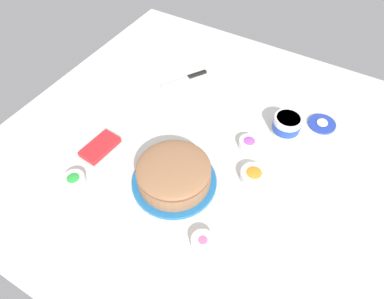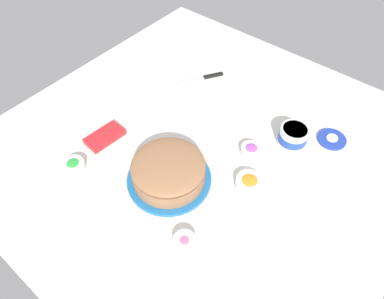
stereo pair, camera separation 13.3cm
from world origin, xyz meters
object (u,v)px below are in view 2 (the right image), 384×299
Objects in this scene: frosting_tub at (293,136)px; sprinkle_bowl_pink at (184,242)px; spreading_knife at (204,78)px; candy_box_lower at (105,136)px; sprinkle_bowl_rainbow at (251,150)px; sprinkle_bowl_green at (74,166)px; paper_napkin at (247,96)px; sprinkle_bowl_orange at (249,183)px; frosted_cake at (169,172)px; frosting_tub_lid at (332,139)px.

sprinkle_bowl_pink is (-0.60, 0.05, -0.02)m from frosting_tub.
spreading_knife is at bearing 33.90° from sprinkle_bowl_pink.
candy_box_lower is (-0.55, 0.07, 0.01)m from spreading_knife.
sprinkle_bowl_rainbow is (-0.15, 0.10, -0.02)m from frosting_tub.
candy_box_lower is at bearing 121.59° from sprinkle_bowl_rainbow.
sprinkle_bowl_green is 0.80m from paper_napkin.
sprinkle_bowl_orange is at bearing -127.08° from spreading_knife.
sprinkle_bowl_pink is 0.79× the size of sprinkle_bowl_orange.
sprinkle_bowl_green is at bearing 160.15° from paper_napkin.
sprinkle_bowl_rainbow is at bearing 5.79° from sprinkle_bowl_pink.
paper_napkin is (0.57, 0.03, -0.05)m from frosted_cake.
sprinkle_bowl_pink is 0.46m from sprinkle_bowl_rainbow.
sprinkle_bowl_orange is (0.35, -0.54, -0.00)m from sprinkle_bowl_green.
candy_box_lower is at bearing 128.68° from frosting_tub_lid.
frosted_cake is at bearing -58.64° from sprinkle_bowl_green.
frosting_tub_lid is 1.17× the size of sprinkle_bowl_orange.
frosted_cake reaches higher than frosting_tub.
sprinkle_bowl_rainbow reaches higher than frosting_tub_lid.
spreading_knife is at bearing 59.86° from sprinkle_bowl_rainbow.
frosting_tub_lid is 0.34m from sprinkle_bowl_rainbow.
sprinkle_bowl_green is at bearing 176.67° from spreading_knife.
candy_box_lower is at bearing 172.47° from spreading_knife.
frosting_tub is at bearing -113.21° from paper_napkin.
sprinkle_bowl_rainbow is 0.15m from sprinkle_bowl_orange.
sprinkle_bowl_orange is 0.49m from paper_napkin.
frosting_tub reaches higher than frosting_tub_lid.
spreading_knife is 0.23m from paper_napkin.
sprinkle_bowl_rainbow is (0.45, 0.05, -0.00)m from sprinkle_bowl_pink.
candy_box_lower is (-0.01, 0.34, -0.04)m from frosted_cake.
frosting_tub reaches higher than spreading_knife.
sprinkle_bowl_green is (-0.74, 0.68, 0.02)m from frosting_tub_lid.
frosting_tub_lid is at bearing -33.88° from frosted_cake.
sprinkle_bowl_green is at bearing 93.12° from sprinkle_bowl_pink.
spreading_knife is 2.65× the size of sprinkle_bowl_green.
frosting_tub_lid is at bearing -46.22° from candy_box_lower.
sprinkle_bowl_orange reaches higher than frosting_tub_lid.
sprinkle_bowl_green reaches higher than spreading_knife.
sprinkle_bowl_pink is (-0.72, 0.17, 0.01)m from frosting_tub_lid.
frosting_tub is 1.42× the size of sprinkle_bowl_green.
frosting_tub is 0.17m from frosting_tub_lid.
frosting_tub is 0.32m from paper_napkin.
sprinkle_bowl_orange reaches higher than sprinkle_bowl_rainbow.
frosted_cake reaches higher than frosting_tub_lid.
sprinkle_bowl_rainbow is at bearing -144.47° from paper_napkin.
frosting_tub is 0.73× the size of candy_box_lower.
paper_napkin is at bearing 88.90° from frosting_tub_lid.
frosting_tub is at bearing -100.72° from spreading_knife.
sprinkle_bowl_green is at bearing 138.20° from frosting_tub.
sprinkle_bowl_rainbow is (0.29, -0.16, -0.03)m from frosted_cake.
spreading_knife is at bearing -3.33° from sprinkle_bowl_green.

